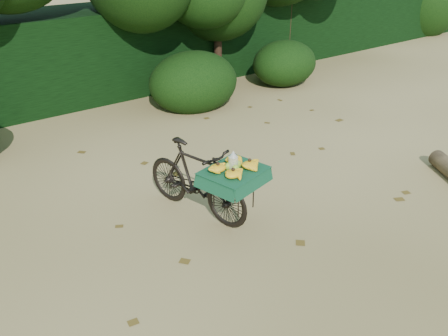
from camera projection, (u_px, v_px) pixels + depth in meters
ground at (283, 224)px, 5.91m from camera, size 80.00×80.00×0.00m
vendor_bicycle at (197, 179)px, 5.90m from camera, size 0.97×1.79×0.98m
hedge_backdrop at (82, 54)px, 10.00m from camera, size 26.00×1.80×1.80m
tree_row at (56, 7)px, 8.59m from camera, size 14.50×2.00×4.00m
bush_clumps at (150, 94)px, 9.04m from camera, size 8.80×1.70×0.90m
leaf_litter at (250, 202)px, 6.37m from camera, size 7.00×7.30×0.01m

